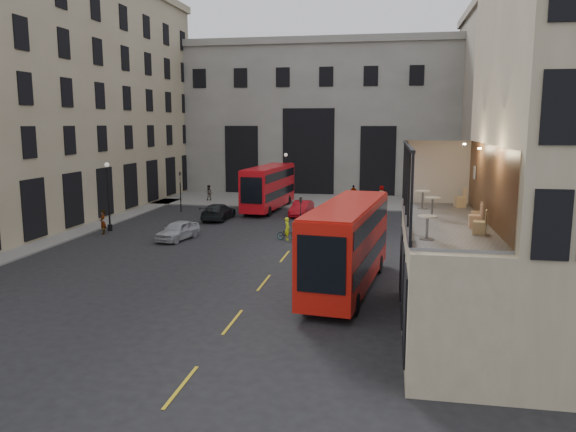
% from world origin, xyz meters
% --- Properties ---
extents(ground, '(140.00, 140.00, 0.00)m').
position_xyz_m(ground, '(0.00, 0.00, 0.00)').
color(ground, black).
rests_on(ground, ground).
extents(host_building_main, '(7.26, 11.40, 15.10)m').
position_xyz_m(host_building_main, '(9.95, 0.00, 7.79)').
color(host_building_main, tan).
rests_on(host_building_main, ground).
extents(host_frontage, '(3.00, 11.00, 4.50)m').
position_xyz_m(host_frontage, '(6.50, 0.00, 2.25)').
color(host_frontage, tan).
rests_on(host_frontage, ground).
extents(cafe_floor, '(3.00, 10.00, 0.10)m').
position_xyz_m(cafe_floor, '(6.50, 0.00, 4.55)').
color(cafe_floor, slate).
rests_on(cafe_floor, host_frontage).
extents(building_left, '(14.60, 50.60, 22.00)m').
position_xyz_m(building_left, '(-26.96, 20.00, 11.38)').
color(building_left, tan).
rests_on(building_left, ground).
extents(gateway, '(35.00, 10.60, 18.00)m').
position_xyz_m(gateway, '(-5.00, 47.99, 9.39)').
color(gateway, '#99978F').
rests_on(gateway, ground).
extents(building_right, '(16.60, 18.60, 20.00)m').
position_xyz_m(building_right, '(20.00, 39.97, 10.39)').
color(building_right, '#9F9380').
rests_on(building_right, ground).
extents(pavement_far, '(40.00, 12.00, 0.12)m').
position_xyz_m(pavement_far, '(-6.00, 38.00, 0.06)').
color(pavement_far, slate).
rests_on(pavement_far, ground).
extents(pavement_left, '(8.00, 48.00, 0.12)m').
position_xyz_m(pavement_left, '(-22.00, 12.00, 0.06)').
color(pavement_left, slate).
rests_on(pavement_left, ground).
extents(traffic_light_near, '(0.16, 0.20, 3.80)m').
position_xyz_m(traffic_light_near, '(-1.00, 12.00, 2.42)').
color(traffic_light_near, black).
rests_on(traffic_light_near, ground).
extents(traffic_light_far, '(0.16, 0.20, 3.80)m').
position_xyz_m(traffic_light_far, '(-15.00, 28.00, 2.42)').
color(traffic_light_far, black).
rests_on(traffic_light_far, ground).
extents(street_lamp_a, '(0.36, 0.36, 5.33)m').
position_xyz_m(street_lamp_a, '(-17.00, 18.00, 2.39)').
color(street_lamp_a, black).
rests_on(street_lamp_a, ground).
extents(street_lamp_b, '(0.36, 0.36, 5.33)m').
position_xyz_m(street_lamp_b, '(-6.00, 34.00, 2.39)').
color(street_lamp_b, black).
rests_on(street_lamp_b, ground).
extents(bus_near, '(3.80, 11.20, 4.38)m').
position_xyz_m(bus_near, '(2.37, 5.71, 2.46)').
color(bus_near, red).
rests_on(bus_near, ground).
extents(bus_far, '(3.23, 10.74, 4.22)m').
position_xyz_m(bus_far, '(-7.06, 30.71, 2.37)').
color(bus_far, red).
rests_on(bus_far, ground).
extents(car_a, '(2.45, 4.29, 1.37)m').
position_xyz_m(car_a, '(-10.52, 15.68, 0.69)').
color(car_a, '#A7AAAF').
rests_on(car_a, ground).
extents(car_b, '(1.80, 4.27, 1.37)m').
position_xyz_m(car_b, '(-3.38, 27.65, 0.69)').
color(car_b, '#A40A13').
rests_on(car_b, ground).
extents(car_c, '(2.12, 4.90, 1.40)m').
position_xyz_m(car_c, '(-10.21, 24.43, 0.70)').
color(car_c, black).
rests_on(car_c, ground).
extents(bicycle, '(1.70, 0.93, 0.85)m').
position_xyz_m(bicycle, '(-2.73, 16.97, 0.42)').
color(bicycle, gray).
rests_on(bicycle, ground).
extents(cyclist, '(0.57, 0.70, 1.65)m').
position_xyz_m(cyclist, '(-2.75, 17.00, 0.82)').
color(cyclist, '#EFFF1A').
rests_on(cyclist, ground).
extents(pedestrian_a, '(0.88, 0.70, 1.77)m').
position_xyz_m(pedestrian_a, '(-14.56, 35.23, 0.88)').
color(pedestrian_a, gray).
rests_on(pedestrian_a, ground).
extents(pedestrian_b, '(0.96, 1.20, 1.62)m').
position_xyz_m(pedestrian_b, '(-6.37, 29.54, 0.81)').
color(pedestrian_b, gray).
rests_on(pedestrian_b, ground).
extents(pedestrian_c, '(0.95, 0.50, 1.55)m').
position_xyz_m(pedestrian_c, '(0.50, 40.00, 0.78)').
color(pedestrian_c, gray).
rests_on(pedestrian_c, ground).
extents(pedestrian_d, '(0.82, 1.05, 1.88)m').
position_xyz_m(pedestrian_d, '(3.60, 37.15, 0.94)').
color(pedestrian_d, gray).
rests_on(pedestrian_d, ground).
extents(pedestrian_e, '(0.66, 0.78, 1.83)m').
position_xyz_m(pedestrian_e, '(-16.87, 16.69, 0.92)').
color(pedestrian_e, gray).
rests_on(pedestrian_e, ground).
extents(cafe_table_near, '(0.62, 0.62, 0.77)m').
position_xyz_m(cafe_table_near, '(5.57, -3.69, 5.11)').
color(cafe_table_near, beige).
rests_on(cafe_table_near, cafe_floor).
extents(cafe_table_mid, '(0.63, 0.63, 0.79)m').
position_xyz_m(cafe_table_mid, '(6.04, 0.87, 5.12)').
color(cafe_table_mid, beige).
rests_on(cafe_table_mid, cafe_floor).
extents(cafe_table_far, '(0.63, 0.63, 0.79)m').
position_xyz_m(cafe_table_far, '(5.79, 3.07, 5.13)').
color(cafe_table_far, white).
rests_on(cafe_table_far, cafe_floor).
extents(cafe_chair_a, '(0.49, 0.49, 0.84)m').
position_xyz_m(cafe_chair_a, '(7.37, -2.51, 4.85)').
color(cafe_chair_a, tan).
rests_on(cafe_chair_a, cafe_floor).
extents(cafe_chair_b, '(0.44, 0.44, 0.87)m').
position_xyz_m(cafe_chair_b, '(7.39, -1.29, 4.86)').
color(cafe_chair_b, tan).
rests_on(cafe_chair_b, cafe_floor).
extents(cafe_chair_c, '(0.40, 0.40, 0.79)m').
position_xyz_m(cafe_chair_c, '(7.60, -0.17, 4.84)').
color(cafe_chair_c, tan).
rests_on(cafe_chair_c, cafe_floor).
extents(cafe_chair_d, '(0.52, 0.52, 0.89)m').
position_xyz_m(cafe_chair_d, '(7.47, 3.75, 4.87)').
color(cafe_chair_d, tan).
rests_on(cafe_chair_d, cafe_floor).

